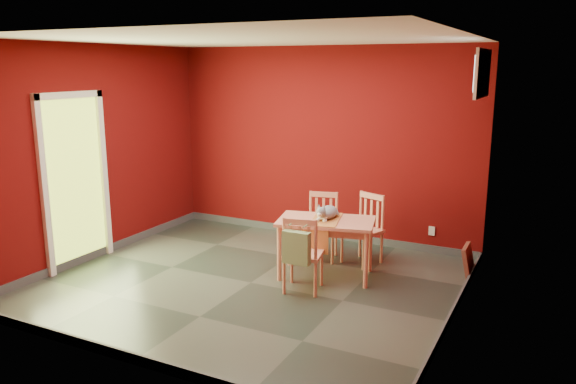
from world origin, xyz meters
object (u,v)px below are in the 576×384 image
at_px(dining_table, 326,227).
at_px(tote_bag, 296,248).
at_px(chair_near, 302,253).
at_px(picture_frame, 468,262).
at_px(chair_far_right, 364,228).
at_px(chair_far_left, 322,225).
at_px(cat, 327,210).

relative_size(dining_table, tote_bag, 2.89).
height_order(chair_near, picture_frame, chair_near).
xyz_separation_m(tote_bag, picture_frame, (1.53, 1.45, -0.37)).
height_order(tote_bag, picture_frame, tote_bag).
height_order(dining_table, chair_far_right, chair_far_right).
xyz_separation_m(chair_far_right, picture_frame, (1.27, 0.04, -0.25)).
relative_size(tote_bag, picture_frame, 1.08).
height_order(chair_far_left, picture_frame, chair_far_left).
height_order(chair_far_right, cat, cat).
relative_size(cat, picture_frame, 1.09).
bearing_deg(tote_bag, cat, 88.91).
bearing_deg(cat, chair_near, -87.28).
relative_size(chair_far_left, tote_bag, 2.01).
bearing_deg(chair_far_right, chair_far_left, -170.78).
distance_m(chair_far_left, cat, 0.70).
height_order(dining_table, picture_frame, dining_table).
bearing_deg(chair_far_right, picture_frame, 2.02).
bearing_deg(picture_frame, chair_far_right, -177.98).
height_order(dining_table, chair_far_left, chair_far_left).
bearing_deg(chair_far_right, chair_near, -103.83).
distance_m(chair_far_left, chair_far_right, 0.55).
bearing_deg(chair_near, tote_bag, -82.32).
relative_size(chair_far_left, chair_near, 0.98).
distance_m(chair_far_left, picture_frame, 1.83).
xyz_separation_m(chair_far_left, chair_near, (0.25, -1.10, 0.01)).
xyz_separation_m(dining_table, tote_bag, (-0.02, -0.74, -0.03)).
bearing_deg(tote_bag, picture_frame, 43.32).
relative_size(dining_table, chair_far_right, 1.39).
bearing_deg(cat, tote_bag, -84.13).
bearing_deg(cat, dining_table, -75.71).
bearing_deg(chair_near, chair_far_right, 76.17).
xyz_separation_m(dining_table, chair_far_right, (0.24, 0.66, -0.15)).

